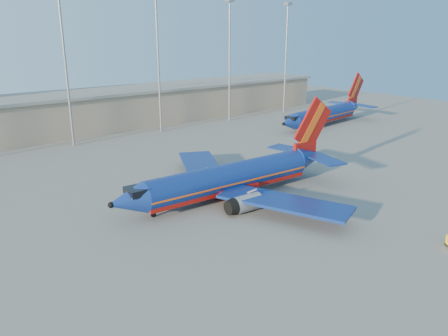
% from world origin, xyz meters
% --- Properties ---
extents(ground, '(220.00, 220.00, 0.00)m').
position_xyz_m(ground, '(0.00, 0.00, 0.00)').
color(ground, slate).
rests_on(ground, ground).
extents(terminal_building, '(122.00, 16.00, 8.50)m').
position_xyz_m(terminal_building, '(10.00, 58.00, 4.32)').
color(terminal_building, gray).
rests_on(terminal_building, ground).
extents(light_mast_row, '(101.60, 1.60, 28.65)m').
position_xyz_m(light_mast_row, '(5.00, 46.00, 17.55)').
color(light_mast_row, gray).
rests_on(light_mast_row, ground).
extents(aircraft_main, '(35.91, 34.48, 12.16)m').
position_xyz_m(aircraft_main, '(0.99, 4.98, 2.60)').
color(aircraft_main, navy).
rests_on(aircraft_main, ground).
extents(aircraft_second, '(34.02, 13.20, 11.53)m').
position_xyz_m(aircraft_second, '(48.78, 26.98, 2.64)').
color(aircraft_second, navy).
rests_on(aircraft_second, ground).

